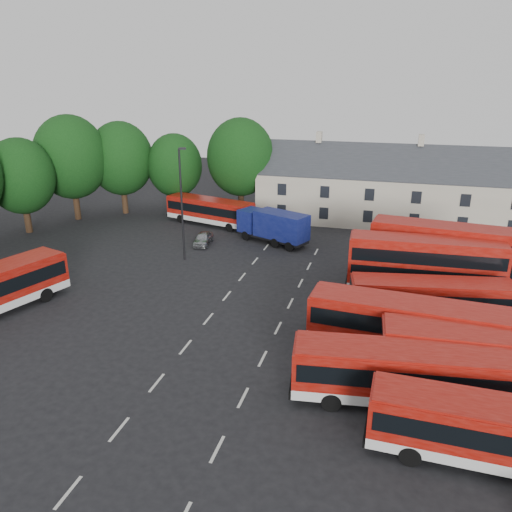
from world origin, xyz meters
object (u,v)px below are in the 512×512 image
object	(u,v)px
bus_dd_south	(425,264)
box_truck	(274,225)
bus_row_a	(497,430)
silver_car	(203,238)
lamppost	(182,202)

from	to	relation	value
bus_dd_south	box_truck	distance (m)	16.94
bus_row_a	silver_car	distance (m)	33.96
bus_row_a	lamppost	size ratio (longest dim) A/B	1.05
bus_dd_south	silver_car	xyz separation A→B (m)	(-20.71, 7.11, -2.01)
bus_row_a	bus_dd_south	size ratio (longest dim) A/B	0.94
silver_car	lamppost	size ratio (longest dim) A/B	0.36
bus_row_a	silver_car	xyz separation A→B (m)	(-23.13, 24.84, -1.19)
bus_row_a	lamppost	distance (m)	31.02
bus_row_a	box_truck	xyz separation A→B (m)	(-16.46, 27.17, 0.04)
silver_car	bus_dd_south	bearing A→B (deg)	-25.68
lamppost	bus_dd_south	bearing A→B (deg)	-6.99
bus_row_a	silver_car	bearing A→B (deg)	134.62
bus_dd_south	box_truck	xyz separation A→B (m)	(-14.04, 9.44, -0.78)
bus_row_a	lamppost	bearing A→B (deg)	140.49
silver_car	box_truck	bearing A→B (deg)	12.52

